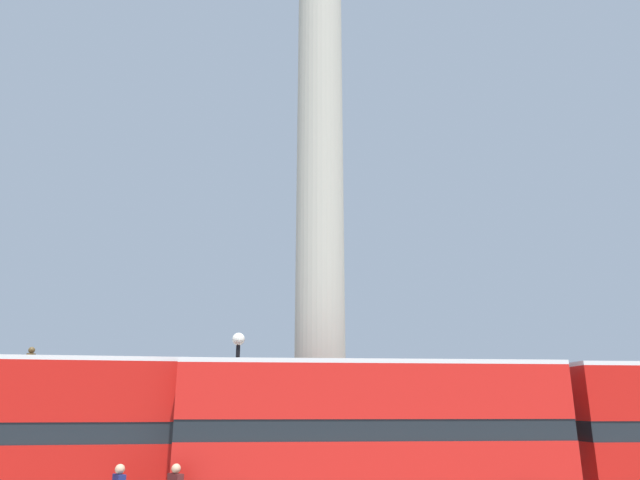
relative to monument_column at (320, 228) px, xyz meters
name	(u,v)px	position (x,y,z in m)	size (l,w,h in m)	color
monument_column	(320,228)	(0.00, 0.00, 0.00)	(4.87, 4.87, 25.87)	#A39E8E
bus_a	(47,430)	(-7.90, -4.70, -7.52)	(11.62, 3.51, 4.30)	#B7140F
bus_c	(372,431)	(1.02, -5.17, -7.55)	(10.56, 2.84, 4.23)	red
equestrian_statue	(19,443)	(-12.16, 4.28, -8.32)	(3.49, 3.00, 5.52)	#A39E8E
street_lamp	(236,402)	(-2.98, -1.67, -6.75)	(0.43, 0.43, 5.47)	black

